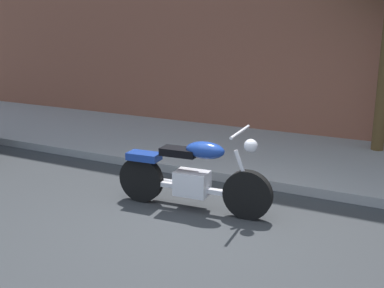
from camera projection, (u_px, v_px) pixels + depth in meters
The scene contains 3 objects.
ground_plane at pixel (194, 232), 5.55m from camera, with size 60.00×60.00×0.00m, color #303335.
sidewalk at pixel (280, 156), 8.41m from camera, with size 20.55×3.15×0.14m, color #979797.
motorcycle at pixel (192, 176), 6.11m from camera, with size 2.14×0.70×1.13m.
Camera 1 is at (2.34, -4.53, 2.42)m, focal length 44.02 mm.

